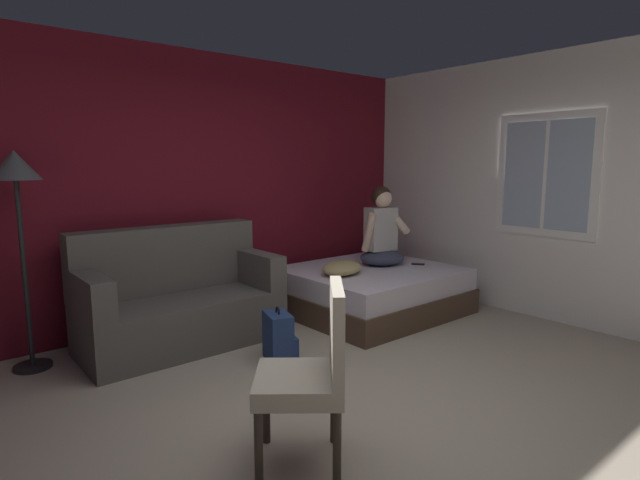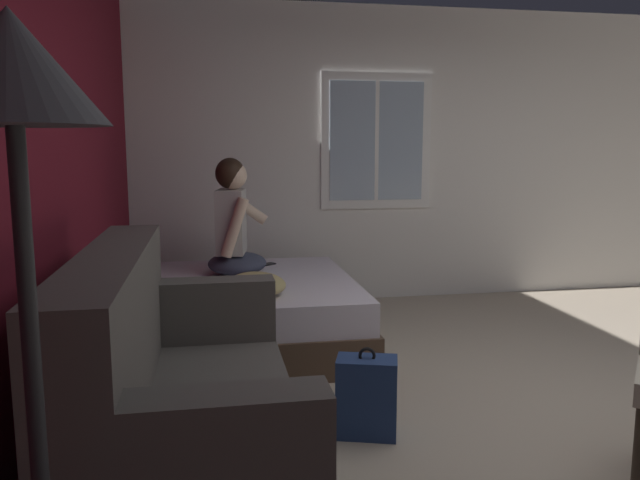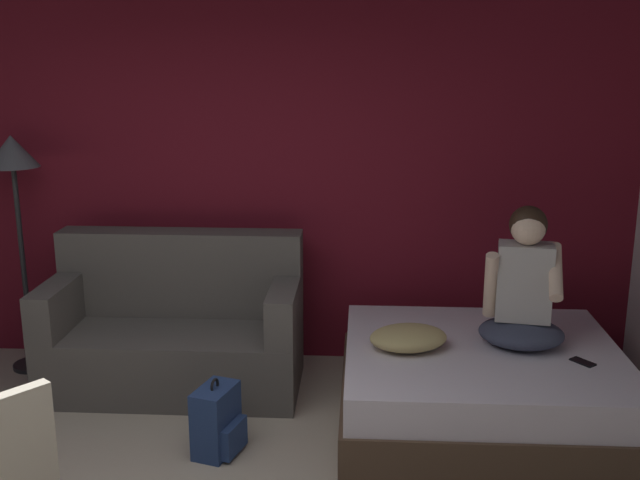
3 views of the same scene
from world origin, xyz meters
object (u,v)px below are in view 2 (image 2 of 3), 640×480
object	(u,v)px
bed	(249,312)
person_seated	(234,227)
floor_lamp	(17,152)
cell_phone	(267,264)
throw_pillow	(257,284)
couch	(176,410)
backpack	(367,397)

from	to	relation	value
bed	person_seated	world-z (taller)	person_seated
bed	floor_lamp	bearing A→B (deg)	168.73
cell_phone	throw_pillow	bearing A→B (deg)	132.87
person_seated	floor_lamp	xyz separation A→B (m)	(-3.40, 0.55, 0.59)
couch	backpack	size ratio (longest dim) A/B	3.72
floor_lamp	bed	bearing A→B (deg)	-11.27
person_seated	cell_phone	size ratio (longest dim) A/B	6.08
couch	floor_lamp	size ratio (longest dim) A/B	1.00
bed	couch	world-z (taller)	couch
couch	bed	bearing A→B (deg)	-11.73
backpack	throw_pillow	bearing A→B (deg)	22.55
bed	backpack	xyz separation A→B (m)	(-1.57, -0.49, -0.04)
bed	throw_pillow	bearing A→B (deg)	-176.41
couch	backpack	distance (m)	1.03
throw_pillow	cell_phone	size ratio (longest dim) A/B	3.33
person_seated	throw_pillow	xyz separation A→B (m)	(-0.70, -0.11, -0.29)
bed	cell_phone	size ratio (longest dim) A/B	12.03
person_seated	cell_phone	distance (m)	0.54
bed	throw_pillow	size ratio (longest dim) A/B	3.61
couch	cell_phone	world-z (taller)	couch
backpack	throw_pillow	distance (m)	1.25
couch	throw_pillow	world-z (taller)	couch
bed	backpack	distance (m)	1.64
person_seated	throw_pillow	size ratio (longest dim) A/B	1.82
backpack	floor_lamp	size ratio (longest dim) A/B	0.27
couch	person_seated	world-z (taller)	person_seated
person_seated	floor_lamp	size ratio (longest dim) A/B	0.51
person_seated	cell_phone	bearing A→B (deg)	-41.52
throw_pillow	couch	bearing A→B (deg)	163.95
cell_phone	couch	bearing A→B (deg)	128.59
cell_phone	floor_lamp	bearing A→B (deg)	129.48
backpack	cell_phone	world-z (taller)	cell_phone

